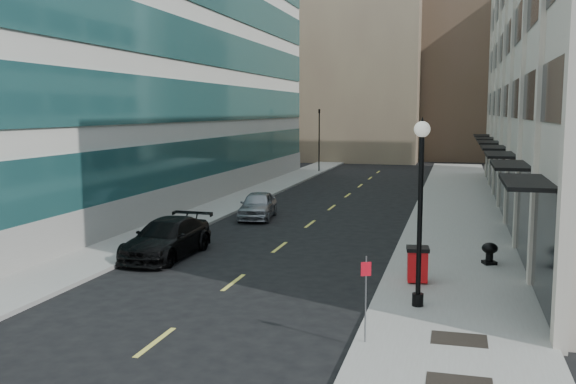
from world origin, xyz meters
The scene contains 18 objects.
ground centered at (0.00, 0.00, 0.00)m, with size 160.00×160.00×0.00m, color black.
sidewalk_right centered at (7.50, 20.00, 0.07)m, with size 5.00×80.00×0.15m, color gray.
sidewalk_left centered at (-6.50, 20.00, 0.07)m, with size 3.00×80.00×0.15m, color gray.
building_left centered at (-15.95, 27.00, 9.99)m, with size 16.14×46.00×20.00m.
skyline_tan_near centered at (-4.00, 68.00, 14.00)m, with size 14.00×18.00×28.00m, color #8B795B.
skyline_brown centered at (8.00, 72.00, 17.00)m, with size 12.00×16.00×34.00m, color brown.
skyline_tan_far centered at (-14.00, 78.00, 11.00)m, with size 12.00×14.00×22.00m, color #8B795B.
skyline_stone centered at (18.00, 66.00, 10.00)m, with size 10.00×14.00×20.00m, color beige.
grate_mid centered at (7.60, 1.00, 0.15)m, with size 1.40×1.00×0.01m, color black.
grate_far centered at (7.60, 3.80, 0.15)m, with size 1.40×1.00×0.01m, color black.
road_centerline centered at (0.00, 17.00, 0.01)m, with size 0.15×68.20×0.01m.
traffic_signal centered at (-5.50, 48.00, 5.72)m, with size 0.66×0.66×6.98m.
car_black_pickup centered at (-3.95, 11.04, 0.78)m, with size 2.18×5.35×1.55m, color black.
car_silver_sedan centered at (-3.20, 21.00, 0.74)m, with size 1.76×4.37×1.49m, color gray.
trash_bin centered at (6.22, 9.13, 0.81)m, with size 0.83×0.89×1.22m.
lamppost centered at (6.40, 6.41, 3.45)m, with size 0.47×0.47×5.63m.
sign_post centered at (5.30, 2.99, 1.59)m, with size 0.25×0.13×2.21m.
urn_planter centered at (8.71, 12.45, 0.65)m, with size 0.60×0.60×0.83m.
Camera 1 is at (7.40, -12.55, 5.95)m, focal length 40.00 mm.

